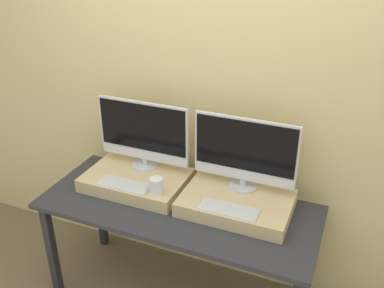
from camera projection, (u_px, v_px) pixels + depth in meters
The scene contains 9 objects.
wall_back at pixel (204, 99), 2.68m from camera, with size 8.00×0.04×2.60m.
workbench at pixel (178, 216), 2.62m from camera, with size 1.69×0.69×0.76m.
wooden_riser_left at pixel (137, 180), 2.76m from camera, with size 0.64×0.44×0.09m.
monitor_left at pixel (143, 133), 2.74m from camera, with size 0.62×0.17×0.45m.
keyboard_left at pixel (124, 185), 2.62m from camera, with size 0.33×0.12×0.01m.
mug at pixel (156, 186), 2.52m from camera, with size 0.08×0.08×0.10m.
wooden_riser_right at pixel (237, 203), 2.53m from camera, with size 0.64×0.44×0.09m.
monitor_right at pixel (245, 152), 2.50m from camera, with size 0.62×0.17×0.45m.
keyboard_right at pixel (229, 209), 2.39m from camera, with size 0.33×0.12×0.01m.
Camera 1 is at (0.90, -1.60, 2.26)m, focal length 40.00 mm.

